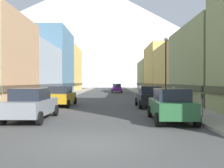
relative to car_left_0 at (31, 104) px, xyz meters
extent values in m
plane|color=#3F3F3F|center=(3.80, -5.24, -0.90)|extent=(400.00, 400.00, 0.00)
cube|color=gray|center=(-2.45, 29.76, -0.82)|extent=(2.50, 100.00, 0.15)
cube|color=gray|center=(10.05, 29.76, -0.82)|extent=(2.50, 100.00, 0.15)
cube|color=#99A5B2|center=(-7.53, 20.23, 2.74)|extent=(7.67, 12.23, 7.28)
cube|color=#444A50|center=(-7.53, 20.23, 0.70)|extent=(7.97, 12.23, 0.50)
cube|color=slate|center=(-7.45, 32.72, 5.04)|extent=(7.51, 12.13, 11.88)
cube|color=#22333F|center=(-7.45, 32.72, 0.70)|extent=(7.81, 12.13, 0.50)
cube|color=#D8B259|center=(-6.74, 45.96, 4.38)|extent=(6.07, 13.95, 10.57)
cube|color=brown|center=(-6.74, 45.96, 0.70)|extent=(6.37, 13.95, 0.50)
cube|color=#8C9966|center=(14.94, 10.27, 2.86)|extent=(7.27, 11.12, 7.52)
cube|color=#3F442D|center=(14.94, 10.27, 0.70)|extent=(7.57, 11.12, 0.50)
cube|color=#D8B259|center=(15.57, 21.46, 2.75)|extent=(8.54, 11.19, 7.30)
cube|color=brown|center=(15.57, 21.46, 0.70)|extent=(8.84, 11.19, 0.50)
cube|color=#D8B259|center=(14.53, 33.35, 3.62)|extent=(6.46, 11.98, 9.04)
cube|color=brown|center=(14.53, 33.35, 0.70)|extent=(6.76, 11.98, 0.50)
cube|color=#8C9966|center=(15.63, 46.43, 2.73)|extent=(8.65, 13.09, 7.25)
cube|color=#3F442D|center=(15.63, 46.43, 0.70)|extent=(8.95, 13.09, 0.50)
cube|color=slate|center=(0.00, 0.06, -0.16)|extent=(1.89, 4.42, 0.80)
cube|color=#1E232D|center=(0.00, -0.19, 0.56)|extent=(1.62, 2.22, 0.64)
cylinder|color=black|center=(-0.90, 1.72, -0.56)|extent=(0.23, 0.68, 0.68)
cylinder|color=black|center=(0.94, 1.70, -0.56)|extent=(0.23, 0.68, 0.68)
cylinder|color=black|center=(-0.94, -1.58, -0.56)|extent=(0.23, 0.68, 0.68)
cylinder|color=black|center=(0.90, -1.60, -0.56)|extent=(0.23, 0.68, 0.68)
cube|color=#B28419|center=(0.00, 7.94, -0.16)|extent=(1.95, 4.44, 0.80)
cube|color=#1E232D|center=(-0.01, 7.69, 0.56)|extent=(1.65, 2.24, 0.64)
cylinder|color=black|center=(-0.88, 9.61, -0.56)|extent=(0.24, 0.69, 0.68)
cylinder|color=black|center=(0.96, 9.57, -0.56)|extent=(0.24, 0.69, 0.68)
cylinder|color=black|center=(-0.96, 6.31, -0.56)|extent=(0.24, 0.69, 0.68)
cylinder|color=black|center=(0.88, 6.27, -0.56)|extent=(0.24, 0.69, 0.68)
cube|color=#265933|center=(7.60, -0.43, -0.16)|extent=(2.01, 4.47, 0.80)
cube|color=#1E232D|center=(7.59, -0.68, 0.56)|extent=(1.69, 2.26, 0.64)
cylinder|color=black|center=(6.75, 1.25, -0.56)|extent=(0.25, 0.69, 0.68)
cylinder|color=black|center=(8.59, 1.18, -0.56)|extent=(0.25, 0.69, 0.68)
cylinder|color=black|center=(6.62, -2.05, -0.56)|extent=(0.25, 0.69, 0.68)
cylinder|color=black|center=(8.45, -2.12, -0.56)|extent=(0.25, 0.69, 0.68)
cube|color=black|center=(7.60, 7.09, -0.16)|extent=(1.87, 4.41, 0.80)
cube|color=#1E232D|center=(7.60, 6.84, 0.56)|extent=(1.62, 2.21, 0.64)
cylinder|color=black|center=(6.69, 8.75, -0.56)|extent=(0.23, 0.68, 0.68)
cylinder|color=black|center=(8.53, 8.73, -0.56)|extent=(0.23, 0.68, 0.68)
cylinder|color=black|center=(6.67, 5.45, -0.56)|extent=(0.23, 0.68, 0.68)
cylinder|color=black|center=(8.51, 5.43, -0.56)|extent=(0.23, 0.68, 0.68)
cube|color=#591E72|center=(5.40, 34.65, -0.16)|extent=(1.84, 4.40, 0.80)
cube|color=#1E232D|center=(5.40, 34.40, 0.56)|extent=(1.60, 2.20, 0.64)
cylinder|color=black|center=(4.48, 36.30, -0.56)|extent=(0.22, 0.68, 0.68)
cylinder|color=black|center=(6.32, 36.30, -0.56)|extent=(0.22, 0.68, 0.68)
cylinder|color=black|center=(4.48, 33.00, -0.56)|extent=(0.22, 0.68, 0.68)
cylinder|color=black|center=(6.32, 33.00, -0.56)|extent=(0.22, 0.68, 0.68)
cylinder|color=#595960|center=(9.55, 0.16, -0.22)|extent=(0.06, 0.06, 1.05)
cube|color=#33383F|center=(9.55, 0.16, 0.44)|extent=(0.14, 0.10, 0.28)
cylinder|color=navy|center=(10.05, 17.26, -0.03)|extent=(0.36, 0.36, 1.45)
sphere|color=tan|center=(10.05, 17.26, 0.81)|extent=(0.23, 0.23, 0.23)
cylinder|color=#333338|center=(10.05, 8.58, -0.09)|extent=(0.36, 0.36, 1.32)
sphere|color=tan|center=(10.05, 8.58, 0.67)|extent=(0.21, 0.21, 0.21)
cylinder|color=black|center=(9.15, 7.72, 2.00)|extent=(0.12, 0.12, 5.50)
sphere|color=white|center=(9.15, 7.72, 4.93)|extent=(0.36, 0.36, 0.36)
cone|color=silver|center=(-20.30, 254.76, 55.87)|extent=(356.18, 356.18, 113.54)
camera|label=1|loc=(4.46, -13.55, 1.23)|focal=39.15mm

